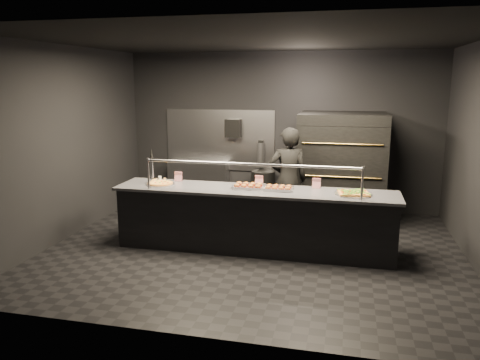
{
  "coord_description": "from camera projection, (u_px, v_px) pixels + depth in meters",
  "views": [
    {
      "loc": [
        1.29,
        -6.46,
        2.46
      ],
      "look_at": [
        -0.26,
        0.2,
        1.0
      ],
      "focal_mm": 35.0,
      "sensor_mm": 36.0,
      "label": 1
    }
  ],
  "objects": [
    {
      "name": "slider_tray_a",
      "position": [
        248.0,
        186.0,
        6.84
      ],
      "size": [
        0.52,
        0.43,
        0.07
      ],
      "color": "silver",
      "rests_on": "service_counter"
    },
    {
      "name": "pizza_oven",
      "position": [
        341.0,
        166.0,
        8.29
      ],
      "size": [
        1.5,
        1.23,
        1.91
      ],
      "color": "black",
      "rests_on": "ground"
    },
    {
      "name": "prep_shelf",
      "position": [
        199.0,
        182.0,
        9.42
      ],
      "size": [
        1.2,
        0.35,
        0.9
      ],
      "primitive_type": "cube",
      "color": "#99999E",
      "rests_on": "ground"
    },
    {
      "name": "round_pizza",
      "position": [
        160.0,
        183.0,
        7.07
      ],
      "size": [
        0.44,
        0.44,
        0.03
      ],
      "color": "silver",
      "rests_on": "service_counter"
    },
    {
      "name": "slider_tray_b",
      "position": [
        278.0,
        188.0,
        6.72
      ],
      "size": [
        0.44,
        0.34,
        0.07
      ],
      "color": "silver",
      "rests_on": "service_counter"
    },
    {
      "name": "tent_cards",
      "position": [
        250.0,
        180.0,
        7.04
      ],
      "size": [
        2.25,
        0.04,
        0.15
      ],
      "color": "white",
      "rests_on": "service_counter"
    },
    {
      "name": "worker",
      "position": [
        288.0,
        180.0,
        7.69
      ],
      "size": [
        0.72,
        0.57,
        1.73
      ],
      "primitive_type": "imported",
      "rotation": [
        0.0,
        0.0,
        3.42
      ],
      "color": "black",
      "rests_on": "ground"
    },
    {
      "name": "towel_dispenser",
      "position": [
        233.0,
        128.0,
        9.1
      ],
      "size": [
        0.3,
        0.2,
        0.35
      ],
      "primitive_type": "cube",
      "color": "black",
      "rests_on": "room"
    },
    {
      "name": "beer_tap",
      "position": [
        152.0,
        173.0,
        7.13
      ],
      "size": [
        0.14,
        0.2,
        0.53
      ],
      "color": "silver",
      "rests_on": "service_counter"
    },
    {
      "name": "condiment_jar",
      "position": [
        161.0,
        179.0,
        7.24
      ],
      "size": [
        0.13,
        0.05,
        0.09
      ],
      "color": "silver",
      "rests_on": "service_counter"
    },
    {
      "name": "service_counter",
      "position": [
        254.0,
        219.0,
        6.85
      ],
      "size": [
        4.1,
        0.78,
        1.37
      ],
      "color": "black",
      "rests_on": "ground"
    },
    {
      "name": "fire_extinguisher",
      "position": [
        261.0,
        154.0,
        9.09
      ],
      "size": [
        0.14,
        0.14,
        0.51
      ],
      "color": "#B2B2B7",
      "rests_on": "room"
    },
    {
      "name": "square_pizza",
      "position": [
        353.0,
        193.0,
        6.44
      ],
      "size": [
        0.51,
        0.51,
        0.05
      ],
      "color": "silver",
      "rests_on": "service_counter"
    },
    {
      "name": "room",
      "position": [
        253.0,
        149.0,
        6.69
      ],
      "size": [
        6.04,
        6.0,
        3.0
      ],
      "color": "black",
      "rests_on": "ground"
    },
    {
      "name": "trash_bin",
      "position": [
        263.0,
        190.0,
        9.04
      ],
      "size": [
        0.46,
        0.46,
        0.76
      ],
      "primitive_type": "cylinder",
      "color": "black",
      "rests_on": "ground"
    }
  ]
}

